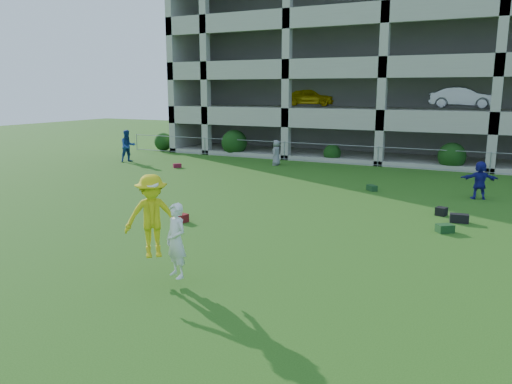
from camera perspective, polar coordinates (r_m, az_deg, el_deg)
The scene contains 14 objects.
ground at distance 12.99m, azimuth -5.98°, elevation -8.47°, with size 100.00×100.00×0.00m, color #235114.
bystander_a at distance 32.24m, azimuth -14.44°, elevation 5.12°, with size 0.96×0.75×1.98m, color navy.
bystander_c at distance 29.82m, azimuth 2.34°, elevation 4.51°, with size 0.74×0.48×1.51m, color gray.
bystander_d at distance 22.51m, azimuth 24.21°, elevation 1.26°, with size 1.47×0.47×1.59m, color navy.
bag_red_a at distance 17.33m, azimuth -8.64°, elevation -2.90°, with size 0.55×0.30×0.28m, color #550E11.
bag_green_c at distance 16.95m, azimuth 20.78°, elevation -3.91°, with size 0.50×0.35×0.26m, color #143714.
crate_d at distance 19.15m, azimuth 20.42°, elevation -2.08°, with size 0.35×0.35×0.30m, color black.
bag_black_e at distance 18.35m, azimuth 22.20°, elevation -2.80°, with size 0.60×0.30×0.30m, color black.
bag_red_f at distance 29.29m, azimuth -9.00°, elevation 3.00°, with size 0.45×0.28×0.24m, color #5C0F1D.
bag_green_g at distance 22.93m, azimuth 13.10°, elevation 0.46°, with size 0.50×0.30×0.25m, color #143720.
frisbee_contest at distance 11.97m, azimuth -11.29°, elevation -3.23°, with size 1.92×1.42×2.30m.
parking_garage at distance 38.55m, azimuth 17.18°, elevation 13.46°, with size 30.00×14.00×12.00m.
fence at distance 30.23m, azimuth 13.77°, elevation 4.01°, with size 36.06×0.06×1.20m.
shrub_row at distance 30.15m, azimuth 22.72°, elevation 5.14°, with size 34.38×2.52×3.50m.
Camera 1 is at (6.63, -10.24, 4.45)m, focal length 35.00 mm.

